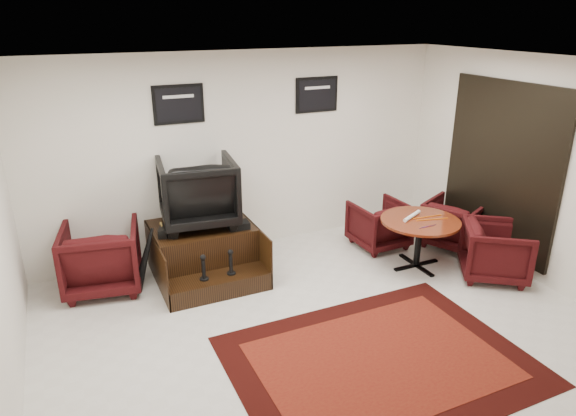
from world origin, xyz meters
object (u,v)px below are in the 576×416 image
at_px(meeting_table, 420,226).
at_px(table_chair_window, 454,221).
at_px(table_chair_corner, 496,249).
at_px(table_chair_back, 379,222).
at_px(armchair_side, 101,255).
at_px(shine_podium, 204,253).
at_px(shine_chair, 198,189).

xyz_separation_m(meeting_table, table_chair_window, (0.90, 0.32, -0.21)).
bearing_deg(table_chair_corner, table_chair_back, 65.24).
xyz_separation_m(armchair_side, table_chair_window, (4.83, -0.83, -0.07)).
xyz_separation_m(table_chair_back, table_chair_corner, (0.82, -1.44, 0.03)).
relative_size(shine_podium, table_chair_back, 1.77).
bearing_deg(table_chair_back, table_chair_corner, 117.51).
height_order(shine_podium, table_chair_window, table_chair_window).
height_order(armchair_side, meeting_table, armchair_side).
xyz_separation_m(shine_podium, table_chair_window, (3.58, -0.66, 0.08)).
height_order(table_chair_window, table_chair_corner, table_chair_corner).
bearing_deg(table_chair_window, meeting_table, 83.78).
xyz_separation_m(shine_podium, shine_chair, (0.00, 0.14, 0.84)).
distance_m(armchair_side, table_chair_back, 3.85).
bearing_deg(armchair_side, table_chair_window, -179.60).
bearing_deg(table_chair_window, table_chair_back, 39.53).
bearing_deg(meeting_table, shine_chair, 157.24).
height_order(shine_podium, shine_chair, shine_chair).
bearing_deg(table_chair_window, armchair_side, 54.18).
height_order(meeting_table, table_chair_window, table_chair_window).
height_order(shine_chair, table_chair_window, shine_chair).
relative_size(armchair_side, table_chair_window, 1.19).
bearing_deg(table_chair_window, shine_chair, 51.27).
bearing_deg(table_chair_corner, shine_chair, 97.72).
bearing_deg(shine_chair, table_chair_back, 179.32).
bearing_deg(shine_chair, shine_podium, 97.03).
height_order(armchair_side, table_chair_window, armchair_side).
distance_m(shine_podium, table_chair_back, 2.59).
xyz_separation_m(armchair_side, table_chair_corner, (4.66, -1.81, -0.06)).
relative_size(meeting_table, table_chair_back, 1.39).
bearing_deg(shine_chair, table_chair_corner, 159.36).
xyz_separation_m(shine_chair, table_chair_back, (2.58, -0.35, -0.77)).
height_order(armchair_side, table_chair_corner, armchair_side).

